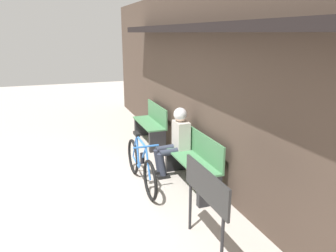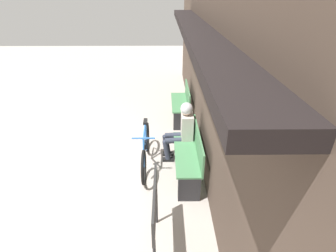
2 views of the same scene
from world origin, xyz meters
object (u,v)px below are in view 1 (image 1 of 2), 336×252
(park_bench_near, at_px, (193,162))
(park_bench_far, at_px, (151,126))
(bicycle, at_px, (141,165))
(person_seated, at_px, (176,136))
(signboard, at_px, (206,190))

(park_bench_near, height_order, park_bench_far, same)
(bicycle, xyz_separation_m, park_bench_far, (-2.03, 0.80, 0.05))
(bicycle, xyz_separation_m, person_seated, (-0.21, 0.70, 0.36))
(bicycle, distance_m, signboard, 1.91)
(signboard, bearing_deg, person_seated, 167.64)
(park_bench_far, bearing_deg, person_seated, -3.19)
(park_bench_near, bearing_deg, person_seated, -168.60)
(park_bench_far, bearing_deg, bicycle, -21.48)
(park_bench_near, bearing_deg, bicycle, -110.54)
(park_bench_near, xyz_separation_m, park_bench_far, (-2.34, -0.00, -0.01))
(park_bench_far, bearing_deg, park_bench_near, 0.06)
(park_bench_near, xyz_separation_m, bicycle, (-0.30, -0.80, -0.06))
(park_bench_near, relative_size, person_seated, 1.20)
(bicycle, bearing_deg, park_bench_near, 69.46)
(park_bench_far, height_order, signboard, signboard)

